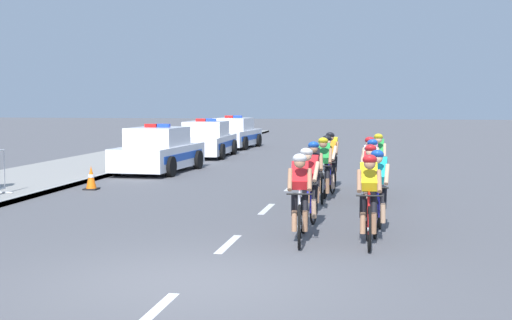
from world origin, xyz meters
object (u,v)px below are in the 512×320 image
object	(u,v)px
cyclist_fifth	(313,176)
cyclist_eleventh	(331,159)
cyclist_ninth	(329,165)
cyclist_third	(309,187)
cyclist_eighth	(371,171)
cyclist_sixth	(371,181)
cyclist_second	(369,198)
police_car_second	(207,141)
traffic_cone_mid	(91,178)
cyclist_twelfth	(378,162)
police_car_third	(234,134)
cyclist_seventh	(324,168)
police_car_nearest	(159,152)
cyclist_lead	(300,197)
cyclist_fourth	(378,190)
cyclist_tenth	(371,167)

from	to	relation	value
cyclist_fifth	cyclist_eleventh	size ratio (longest dim) A/B	1.00
cyclist_fifth	cyclist_ninth	size ratio (longest dim) A/B	1.00
cyclist_third	cyclist_eighth	xyz separation A→B (m)	(1.07, 3.16, 0.00)
cyclist_fifth	cyclist_sixth	xyz separation A→B (m)	(1.22, -0.81, 0.00)
cyclist_ninth	cyclist_eleventh	distance (m)	1.75
cyclist_second	police_car_second	size ratio (longest dim) A/B	0.39
cyclist_eighth	traffic_cone_mid	world-z (taller)	cyclist_eighth
cyclist_ninth	cyclist_twelfth	distance (m)	1.64
police_car_third	cyclist_ninth	bearing A→B (deg)	-71.02
cyclist_seventh	cyclist_third	bearing A→B (deg)	-89.44
cyclist_sixth	police_car_nearest	distance (m)	11.14
cyclist_lead	cyclist_fifth	distance (m)	3.45
cyclist_ninth	police_car_third	xyz separation A→B (m)	(-5.99, 17.40, -0.11)
police_car_second	cyclist_eleventh	bearing A→B (deg)	-59.44
cyclist_sixth	cyclist_fourth	bearing A→B (deg)	-83.81
cyclist_sixth	cyclist_seventh	size ratio (longest dim) A/B	1.00
cyclist_lead	cyclist_second	size ratio (longest dim) A/B	1.00
police_car_nearest	cyclist_second	bearing A→B (deg)	-57.76
cyclist_fourth	police_car_nearest	distance (m)	12.45
cyclist_second	cyclist_eighth	size ratio (longest dim) A/B	1.00
cyclist_lead	cyclist_fourth	size ratio (longest dim) A/B	1.00
cyclist_sixth	cyclist_tenth	size ratio (longest dim) A/B	1.00
police_car_second	traffic_cone_mid	bearing A→B (deg)	-91.69
cyclist_seventh	police_car_second	size ratio (longest dim) A/B	0.39
cyclist_lead	cyclist_ninth	xyz separation A→B (m)	(0.02, 6.08, 0.00)
traffic_cone_mid	cyclist_tenth	bearing A→B (deg)	-6.14
cyclist_sixth	cyclist_seventh	distance (m)	2.71
cyclist_second	police_car_nearest	distance (m)	13.31
cyclist_lead	cyclist_third	world-z (taller)	same
cyclist_third	cyclist_seventh	distance (m)	3.69
cyclist_third	police_car_third	distance (m)	22.87
cyclist_fourth	cyclist_fifth	xyz separation A→B (m)	(-1.38, 2.34, 0.00)
cyclist_tenth	police_car_second	distance (m)	14.12
police_car_nearest	traffic_cone_mid	world-z (taller)	police_car_nearest
cyclist_fourth	police_car_second	distance (m)	18.23
cyclist_fifth	cyclist_second	bearing A→B (deg)	-70.23
cyclist_third	cyclist_ninth	size ratio (longest dim) A/B	1.00
cyclist_sixth	cyclist_ninth	bearing A→B (deg)	107.56
cyclist_lead	cyclist_eighth	distance (m)	4.70
cyclist_sixth	traffic_cone_mid	bearing A→B (deg)	153.26
police_car_nearest	police_car_second	distance (m)	6.60
cyclist_third	cyclist_twelfth	world-z (taller)	same
police_car_nearest	police_car_third	size ratio (longest dim) A/B	1.00
cyclist_third	traffic_cone_mid	bearing A→B (deg)	141.82
cyclist_fourth	cyclist_second	bearing A→B (deg)	-96.99
cyclist_eighth	cyclist_eleventh	size ratio (longest dim) A/B	1.00
cyclist_eleventh	cyclist_eighth	bearing A→B (deg)	-70.91
cyclist_ninth	cyclist_eighth	bearing A→B (deg)	-54.96
police_car_third	cyclist_eighth	bearing A→B (deg)	-69.57
cyclist_eleventh	cyclist_twelfth	distance (m)	1.40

